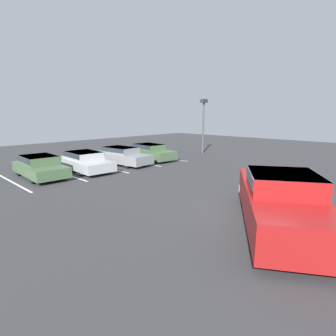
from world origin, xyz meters
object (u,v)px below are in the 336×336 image
pickup_truck (279,199)px  parked_sedan_b (84,160)px  parked_sedan_a (40,166)px  parked_sedan_d (150,151)px  parked_sedan_c (121,155)px  light_post (203,118)px  traffic_cone (267,181)px

pickup_truck → parked_sedan_b: size_ratio=1.32×
parked_sedan_b → parked_sedan_a: bearing=-92.1°
parked_sedan_a → parked_sedan_d: size_ratio=0.94×
parked_sedan_a → parked_sedan_c: (5.55, -0.12, 0.00)m
parked_sedan_a → parked_sedan_b: 2.63m
light_post → traffic_cone: light_post is taller
parked_sedan_a → parked_sedan_c: size_ratio=0.89×
parked_sedan_a → parked_sedan_d: bearing=91.5°
pickup_truck → parked_sedan_b: pickup_truck is taller
parked_sedan_b → parked_sedan_c: bearing=95.7°
parked_sedan_b → parked_sedan_c: 2.93m
parked_sedan_a → parked_sedan_b: (2.62, -0.24, -0.00)m
pickup_truck → parked_sedan_d: size_ratio=1.35×
parked_sedan_a → parked_sedan_d: (8.32, -0.13, -0.01)m
parked_sedan_a → parked_sedan_c: 5.55m
parked_sedan_c → parked_sedan_b: bearing=-92.9°
parked_sedan_b → traffic_cone: (4.44, -9.92, -0.39)m
parked_sedan_b → traffic_cone: parked_sedan_b is taller
parked_sedan_d → traffic_cone: 10.12m
pickup_truck → light_post: (11.44, 11.26, 2.24)m
parked_sedan_d → light_post: size_ratio=0.95×
parked_sedan_d → traffic_cone: bearing=-2.8°
parked_sedan_c → traffic_cone: parked_sedan_c is taller
pickup_truck → parked_sedan_d: bearing=33.3°
parked_sedan_a → traffic_cone: bearing=37.2°
parked_sedan_d → parked_sedan_a: bearing=-86.5°
parked_sedan_a → light_post: 14.25m
parked_sedan_b → traffic_cone: bearing=27.4°
pickup_truck → parked_sedan_c: bearing=44.7°
light_post → parked_sedan_c: bearing=173.0°
pickup_truck → parked_sedan_a: 12.67m
parked_sedan_c → parked_sedan_d: 2.77m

